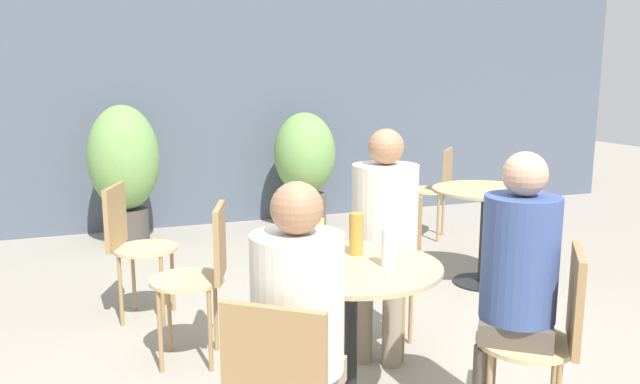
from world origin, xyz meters
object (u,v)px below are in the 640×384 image
at_px(bistro_chair_2, 388,255).
at_px(bistro_chair_5, 131,238).
at_px(potted_plant_0, 124,166).
at_px(beer_glass_2, 388,248).
at_px(potted_plant_1, 305,163).
at_px(beer_glass_0, 317,240).
at_px(beer_glass_3, 356,234).
at_px(seated_person_1, 516,274).
at_px(cafe_table_far, 485,211).
at_px(seated_person_2, 384,224).
at_px(bistro_chair_1, 549,329).
at_px(beer_glass_1, 334,256).
at_px(cafe_table_near, 351,300).
at_px(bistro_chair_3, 437,183).
at_px(seated_person_0, 299,322).
at_px(bistro_chair_6, 203,267).

distance_m(bistro_chair_2, bistro_chair_5, 1.61).
bearing_deg(potted_plant_0, bistro_chair_2, -64.98).
height_order(beer_glass_2, potted_plant_1, potted_plant_1).
bearing_deg(beer_glass_0, bistro_chair_2, 41.39).
height_order(bistro_chair_5, beer_glass_3, beer_glass_3).
xyz_separation_m(seated_person_1, beer_glass_2, (-0.40, 0.34, 0.06)).
height_order(seated_person_1, beer_glass_2, seated_person_1).
xyz_separation_m(cafe_table_far, seated_person_2, (-1.22, -0.83, 0.19)).
relative_size(seated_person_1, beer_glass_0, 6.42).
bearing_deg(bistro_chair_1, beer_glass_1, -79.72).
distance_m(cafe_table_far, beer_glass_0, 2.18).
bearing_deg(beer_glass_1, bistro_chair_5, 113.55).
distance_m(cafe_table_near, bistro_chair_1, 0.82).
bearing_deg(potted_plant_0, bistro_chair_5, -91.80).
xyz_separation_m(bistro_chair_3, potted_plant_1, (-1.03, 0.83, 0.13)).
distance_m(cafe_table_near, seated_person_0, 0.70).
bearing_deg(potted_plant_1, seated_person_2, -100.37).
height_order(seated_person_0, potted_plant_1, seated_person_0).
height_order(beer_glass_1, potted_plant_0, potted_plant_0).
bearing_deg(bistro_chair_3, cafe_table_near, 4.15).
bearing_deg(potted_plant_0, beer_glass_1, -79.30).
bearing_deg(bistro_chair_6, beer_glass_0, 46.86).
bearing_deg(bistro_chair_1, cafe_table_far, -170.13).
xyz_separation_m(seated_person_1, beer_glass_1, (-0.66, 0.31, 0.05)).
bearing_deg(bistro_chair_6, beer_glass_1, 41.01).
distance_m(cafe_table_near, beer_glass_0, 0.30).
bearing_deg(beer_glass_2, seated_person_2, 65.78).
relative_size(bistro_chair_6, potted_plant_1, 0.74).
distance_m(seated_person_2, beer_glass_0, 0.70).
relative_size(cafe_table_far, seated_person_1, 0.62).
bearing_deg(cafe_table_far, seated_person_0, -137.09).
relative_size(cafe_table_near, beer_glass_1, 5.05).
bearing_deg(potted_plant_0, seated_person_1, -70.89).
bearing_deg(cafe_table_near, beer_glass_0, 140.70).
bearing_deg(seated_person_2, cafe_table_near, -90.00).
height_order(cafe_table_near, seated_person_2, seated_person_2).
bearing_deg(beer_glass_2, beer_glass_3, 104.93).
bearing_deg(beer_glass_3, cafe_table_near, -120.68).
distance_m(seated_person_2, beer_glass_1, 0.84).
height_order(bistro_chair_1, potted_plant_1, potted_plant_1).
relative_size(seated_person_2, beer_glass_1, 7.98).
relative_size(bistro_chair_2, beer_glass_2, 5.22).
height_order(cafe_table_far, seated_person_0, seated_person_0).
bearing_deg(seated_person_0, cafe_table_near, -90.00).
relative_size(bistro_chair_3, potted_plant_0, 0.68).
xyz_separation_m(cafe_table_far, beer_glass_2, (-1.49, -1.44, 0.25)).
relative_size(bistro_chair_5, bistro_chair_6, 1.00).
xyz_separation_m(beer_glass_1, potted_plant_0, (-0.66, 3.50, -0.07)).
bearing_deg(beer_glass_1, beer_glass_0, 90.56).
bearing_deg(potted_plant_1, cafe_table_far, -72.04).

